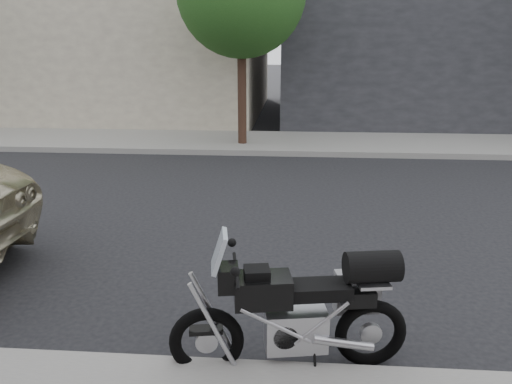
{
  "coord_description": "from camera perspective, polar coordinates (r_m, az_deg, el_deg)",
  "views": [
    {
      "loc": [
        0.55,
        7.85,
        2.9
      ],
      "look_at": [
        1.06,
        1.25,
        0.9
      ],
      "focal_mm": 35.0,
      "sensor_mm": 36.0,
      "label": 1
    }
  ],
  "objects": [
    {
      "name": "far_building_dark",
      "position": [
        22.66,
        24.99,
        16.84
      ],
      "size": [
        16.0,
        11.0,
        7.0
      ],
      "color": "#252529",
      "rests_on": "ground"
    },
    {
      "name": "motorcycle",
      "position": [
        4.62,
        5.72,
        -13.24
      ],
      "size": [
        2.16,
        0.92,
        1.38
      ],
      "rotation": [
        0.0,
        0.0,
        0.17
      ],
      "color": "black",
      "rests_on": "ground"
    },
    {
      "name": "ground",
      "position": [
        8.39,
        7.88,
        -3.58
      ],
      "size": [
        120.0,
        120.0,
        0.0
      ],
      "primitive_type": "plane",
      "color": "black",
      "rests_on": "ground"
    },
    {
      "name": "far_sidewalk",
      "position": [
        14.64,
        6.49,
        5.57
      ],
      "size": [
        44.0,
        3.0,
        0.15
      ],
      "primitive_type": "cube",
      "color": "gray",
      "rests_on": "ground"
    },
    {
      "name": "far_building_cream",
      "position": [
        22.99,
        -18.18,
        18.76
      ],
      "size": [
        14.0,
        11.0,
        8.0
      ],
      "color": "#A39682",
      "rests_on": "ground"
    }
  ]
}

